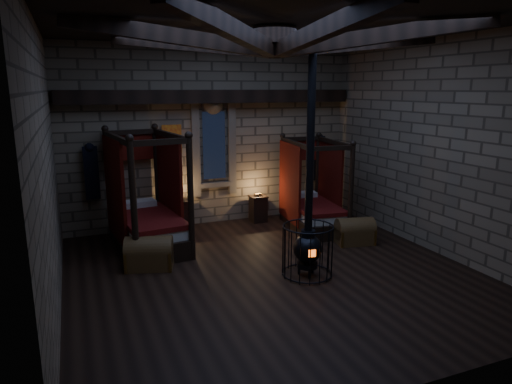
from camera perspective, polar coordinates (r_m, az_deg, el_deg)
name	(u,v)px	position (r m, az deg, el deg)	size (l,w,h in m)	color
room	(272,56)	(7.74, 2.03, 16.60)	(7.02, 7.02, 4.29)	black
bed_left	(147,219)	(9.73, -13.43, -3.34)	(1.44, 2.37, 2.36)	black
bed_right	(312,207)	(10.82, 7.03, -1.83)	(1.29, 2.10, 2.07)	black
trunk_left	(149,254)	(8.65, -13.19, -7.53)	(0.96, 0.76, 0.62)	brown
trunk_right	(355,232)	(9.95, 12.24, -4.89)	(0.86, 0.64, 0.57)	brown
nightstand_left	(182,215)	(10.71, -9.27, -2.81)	(0.51, 0.49, 0.89)	black
nightstand_right	(258,208)	(11.28, 0.27, -2.06)	(0.41, 0.39, 0.71)	black
stove	(308,244)	(8.06, 6.48, -6.48)	(0.90, 0.90, 4.05)	black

